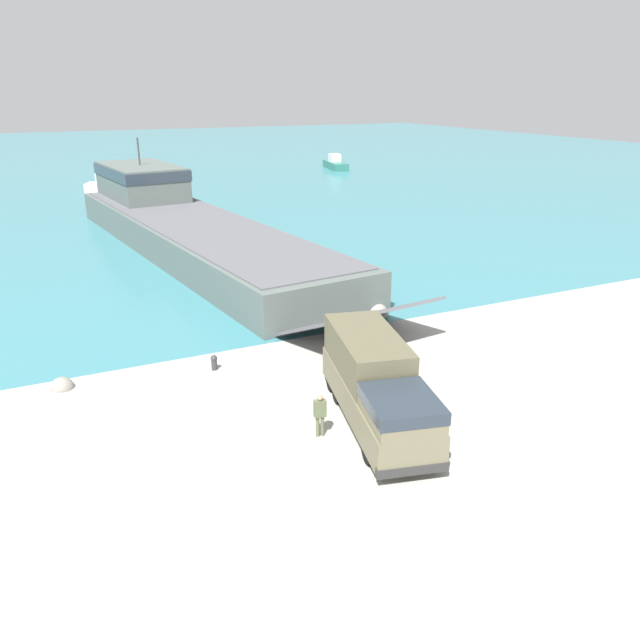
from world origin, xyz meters
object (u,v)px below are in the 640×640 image
(moored_boat_a, at_px, (107,185))
(moored_boat_c, at_px, (131,185))
(mooring_bollard, at_px, (214,362))
(landing_craft, at_px, (182,221))
(soldier_on_ramp, at_px, (320,412))
(moored_boat_b, at_px, (335,164))
(military_truck, at_px, (376,384))

(moored_boat_a, distance_m, moored_boat_c, 2.86)
(moored_boat_c, height_order, mooring_bollard, moored_boat_c)
(landing_craft, relative_size, moored_boat_c, 6.14)
(landing_craft, xyz_separation_m, soldier_on_ramp, (-2.80, -31.65, -0.96))
(moored_boat_a, height_order, mooring_bollard, moored_boat_a)
(soldier_on_ramp, relative_size, moored_boat_a, 0.30)
(landing_craft, xyz_separation_m, moored_boat_a, (-1.70, 31.93, -1.18))
(soldier_on_ramp, distance_m, moored_boat_b, 81.50)
(military_truck, xyz_separation_m, moored_boat_b, (34.86, 72.48, -0.84))
(moored_boat_c, bearing_deg, moored_boat_a, -56.44)
(mooring_bollard, bearing_deg, moored_boat_c, 84.12)
(mooring_bollard, bearing_deg, moored_boat_b, 59.10)
(moored_boat_c, bearing_deg, landing_craft, 44.99)
(military_truck, distance_m, mooring_bollard, 8.43)
(soldier_on_ramp, xyz_separation_m, moored_boat_c, (3.88, 62.92, -0.20))
(moored_boat_b, bearing_deg, mooring_bollard, 70.26)
(soldier_on_ramp, xyz_separation_m, mooring_bollard, (-1.85, 7.24, -0.58))
(moored_boat_a, bearing_deg, soldier_on_ramp, 21.21)
(military_truck, xyz_separation_m, soldier_on_ramp, (-2.35, -0.03, -0.63))
(moored_boat_c, bearing_deg, mooring_bollard, 41.10)
(moored_boat_a, xyz_separation_m, moored_boat_b, (36.11, 8.92, 0.00))
(landing_craft, height_order, moored_boat_a, landing_craft)
(military_truck, bearing_deg, landing_craft, -167.47)
(soldier_on_ramp, relative_size, moored_boat_c, 0.24)
(landing_craft, xyz_separation_m, military_truck, (-0.45, -31.63, -0.33))
(mooring_bollard, bearing_deg, landing_craft, 79.22)
(landing_craft, bearing_deg, soldier_on_ramp, -101.88)
(moored_boat_b, xyz_separation_m, moored_boat_c, (-33.33, -9.58, 0.02))
(landing_craft, bearing_deg, moored_boat_a, 86.23)
(military_truck, relative_size, soldier_on_ramp, 5.06)
(landing_craft, xyz_separation_m, mooring_bollard, (-4.65, -24.42, -1.54))
(moored_boat_b, height_order, moored_boat_c, moored_boat_c)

